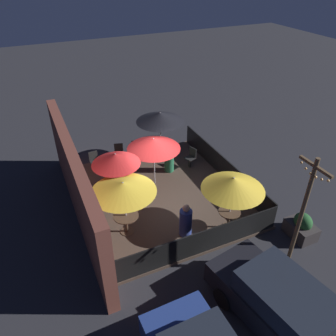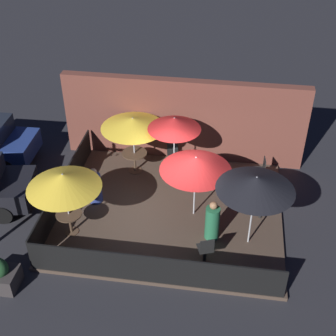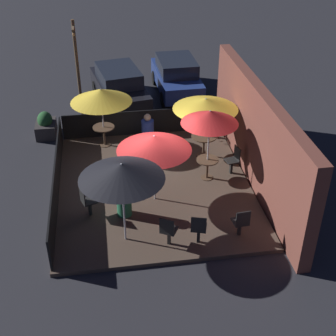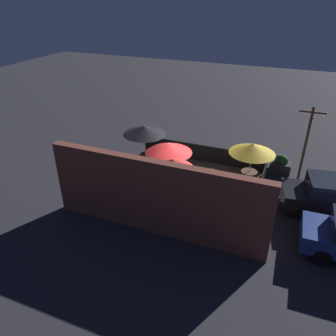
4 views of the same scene
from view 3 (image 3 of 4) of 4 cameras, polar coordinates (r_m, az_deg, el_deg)
ground_plane at (r=14.93m, az=-1.78°, el=-2.40°), size 60.00×60.00×0.00m
patio_deck at (r=14.89m, az=-1.78°, el=-2.21°), size 7.04×6.04×0.12m
building_wall at (r=14.77m, az=10.74°, el=3.74°), size 8.64×0.36×3.14m
fence_front at (r=14.62m, az=-13.46°, el=-1.41°), size 6.84×0.05×0.95m
fence_side_left at (r=17.60m, az=-3.23°, el=5.59°), size 0.05×5.84×0.95m
patio_umbrella_0 at (r=15.53m, az=4.60°, el=7.82°), size 2.18×2.18×2.15m
patio_umbrella_1 at (r=14.14m, az=5.13°, el=6.20°), size 1.76×1.76×2.39m
patio_umbrella_2 at (r=16.33m, az=-8.18°, el=8.75°), size 2.13×2.13×2.17m
patio_umbrella_3 at (r=11.53m, az=-5.69°, el=-0.40°), size 2.17×2.17×2.39m
patio_umbrella_4 at (r=13.19m, az=-1.71°, el=3.09°), size 2.16×2.16×2.16m
dining_table_0 at (r=16.14m, az=4.40°, el=3.43°), size 0.88×0.88×0.77m
dining_table_1 at (r=14.93m, az=4.83°, el=0.55°), size 0.71×0.71×0.70m
dining_table_2 at (r=16.91m, az=-7.83°, el=4.52°), size 0.77×0.77×0.73m
patio_chair_0 at (r=12.33m, az=3.76°, el=-7.32°), size 0.50×0.50×0.96m
patio_chair_1 at (r=13.46m, az=-9.86°, el=-3.95°), size 0.51×0.51×0.94m
patio_chair_2 at (r=12.71m, az=8.90°, el=-6.50°), size 0.43×0.43×0.90m
patio_chair_3 at (r=12.26m, az=0.03°, el=-7.59°), size 0.55×0.55×0.94m
patio_chair_4 at (r=15.31m, az=8.00°, el=1.06°), size 0.47×0.47×0.94m
patron_0 at (r=16.69m, az=-2.48°, el=4.36°), size 0.61×0.61×1.28m
patron_1 at (r=13.33m, az=-5.41°, el=-3.61°), size 0.60×0.60×1.33m
planter_box at (r=18.34m, az=-14.68°, el=5.02°), size 1.05×0.74×0.96m
light_post at (r=18.32m, az=-10.97°, el=11.87°), size 1.10×0.12×4.08m
parked_car_0 at (r=20.25m, az=-5.97°, el=9.94°), size 4.53×2.41×1.62m
parked_car_1 at (r=21.23m, az=1.04°, el=11.18°), size 4.11×1.87×1.62m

